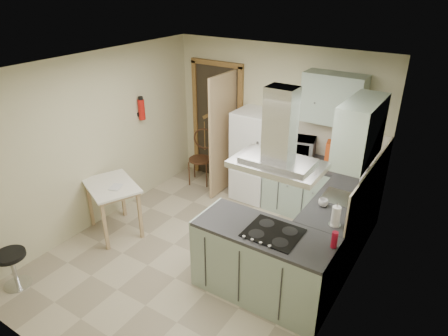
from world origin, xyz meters
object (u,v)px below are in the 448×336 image
Objects in this scene: extractor_hood at (278,165)px; bentwood_chair at (200,159)px; microwave at (297,147)px; fridge at (254,155)px; stool at (14,269)px; peninsula at (263,263)px; drop_leaf_table at (114,208)px.

extractor_hood reaches higher than bentwood_chair.
fridge is at bearing 171.93° from microwave.
peninsula is at bearing 29.98° from stool.
stool is 0.90× the size of microwave.
peninsula is at bearing 180.00° from extractor_hood.
extractor_hood is at bearing 0.00° from peninsula.
peninsula is 2.95m from bentwood_chair.
bentwood_chair is at bearing 84.83° from stool.
peninsula reaches higher than drop_leaf_table.
extractor_hood is 1.90× the size of stool.
fridge reaches higher than stool.
peninsula is at bearing 24.82° from drop_leaf_table.
extractor_hood reaches higher than stool.
microwave reaches higher than bentwood_chair.
extractor_hood is 1.71× the size of microwave.
fridge is at bearing 84.06° from drop_leaf_table.
bentwood_chair is (0.13, 1.92, 0.06)m from drop_leaf_table.
fridge reaches higher than bentwood_chair.
fridge is 2.85× the size of microwave.
bentwood_chair is (-1.04, -0.08, -0.30)m from fridge.
drop_leaf_table is (-2.49, -0.02, -1.33)m from extractor_hood.
fridge is 2.35m from peninsula.
microwave is at bearing -15.41° from bentwood_chair.
fridge is at bearing 68.79° from stool.
extractor_hood is (0.10, 0.00, 1.27)m from peninsula.
drop_leaf_table is 2.86m from microwave.
drop_leaf_table is at bearing -113.89° from bentwood_chair.
peninsula is 2.19m from microwave.
stool is at bearing -115.18° from bentwood_chair.
stool is at bearing -150.02° from peninsula.
extractor_hood is 1.00× the size of bentwood_chair.
microwave is (1.87, 2.06, 0.66)m from drop_leaf_table.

